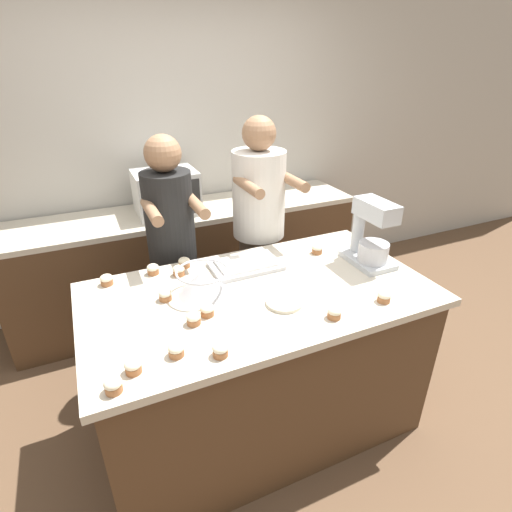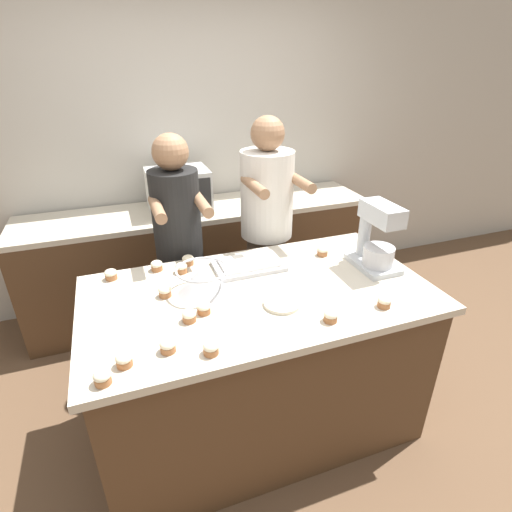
{
  "view_description": "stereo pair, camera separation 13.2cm",
  "coord_description": "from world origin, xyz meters",
  "px_view_note": "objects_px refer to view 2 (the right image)",
  "views": [
    {
      "loc": [
        -0.74,
        -1.59,
        2.01
      ],
      "look_at": [
        0.0,
        0.05,
        1.11
      ],
      "focal_mm": 28.0,
      "sensor_mm": 36.0,
      "label": 1
    },
    {
      "loc": [
        -0.61,
        -1.64,
        2.01
      ],
      "look_at": [
        0.0,
        0.05,
        1.11
      ],
      "focal_mm": 28.0,
      "sensor_mm": 36.0,
      "label": 2
    }
  ],
  "objects_px": {
    "cupcake_5": "(157,266)",
    "cupcake_12": "(384,302)",
    "cupcake_4": "(124,360)",
    "cupcake_8": "(188,260)",
    "cupcake_11": "(165,291)",
    "person_left": "(180,254)",
    "stand_mixer": "(377,240)",
    "cupcake_9": "(181,268)",
    "small_plate": "(282,303)",
    "cupcake_10": "(204,308)",
    "person_right": "(266,238)",
    "cupcake_7": "(102,377)",
    "cupcake_3": "(111,274)",
    "cupcake_6": "(189,316)",
    "cupcake_13": "(211,348)",
    "microwave_oven": "(178,190)",
    "baking_tray": "(248,265)",
    "cupcake_2": "(331,316)",
    "mixing_bowl": "(203,279)",
    "cupcake_1": "(168,346)",
    "cupcake_0": "(323,251)"
  },
  "relations": [
    {
      "from": "cupcake_4",
      "to": "cupcake_8",
      "type": "xyz_separation_m",
      "value": [
        0.4,
        0.75,
        0.0
      ]
    },
    {
      "from": "person_right",
      "to": "microwave_oven",
      "type": "height_order",
      "value": "person_right"
    },
    {
      "from": "mixing_bowl",
      "to": "cupcake_0",
      "type": "relative_size",
      "value": 4.06
    },
    {
      "from": "cupcake_0",
      "to": "cupcake_13",
      "type": "distance_m",
      "value": 1.06
    },
    {
      "from": "cupcake_5",
      "to": "cupcake_9",
      "type": "distance_m",
      "value": 0.15
    },
    {
      "from": "person_right",
      "to": "cupcake_13",
      "type": "height_order",
      "value": "person_right"
    },
    {
      "from": "person_right",
      "to": "cupcake_13",
      "type": "bearing_deg",
      "value": -121.66
    },
    {
      "from": "person_left",
      "to": "stand_mixer",
      "type": "relative_size",
      "value": 4.28
    },
    {
      "from": "cupcake_0",
      "to": "cupcake_8",
      "type": "height_order",
      "value": "same"
    },
    {
      "from": "cupcake_3",
      "to": "cupcake_11",
      "type": "xyz_separation_m",
      "value": [
        0.25,
        -0.27,
        0.0
      ]
    },
    {
      "from": "person_right",
      "to": "cupcake_3",
      "type": "relative_size",
      "value": 25.75
    },
    {
      "from": "mixing_bowl",
      "to": "cupcake_8",
      "type": "bearing_deg",
      "value": 92.61
    },
    {
      "from": "cupcake_7",
      "to": "cupcake_13",
      "type": "bearing_deg",
      "value": 3.27
    },
    {
      "from": "cupcake_12",
      "to": "cupcake_6",
      "type": "bearing_deg",
      "value": 167.14
    },
    {
      "from": "cupcake_4",
      "to": "cupcake_9",
      "type": "bearing_deg",
      "value": 62.51
    },
    {
      "from": "baking_tray",
      "to": "cupcake_5",
      "type": "relative_size",
      "value": 5.93
    },
    {
      "from": "microwave_oven",
      "to": "baking_tray",
      "type": "bearing_deg",
      "value": -80.38
    },
    {
      "from": "cupcake_5",
      "to": "cupcake_12",
      "type": "relative_size",
      "value": 1.0
    },
    {
      "from": "stand_mixer",
      "to": "cupcake_12",
      "type": "height_order",
      "value": "stand_mixer"
    },
    {
      "from": "cupcake_6",
      "to": "cupcake_10",
      "type": "bearing_deg",
      "value": 26.54
    },
    {
      "from": "stand_mixer",
      "to": "cupcake_9",
      "type": "height_order",
      "value": "stand_mixer"
    },
    {
      "from": "cupcake_12",
      "to": "cupcake_8",
      "type": "bearing_deg",
      "value": 136.67
    },
    {
      "from": "small_plate",
      "to": "cupcake_6",
      "type": "xyz_separation_m",
      "value": [
        -0.45,
        0.02,
        0.02
      ]
    },
    {
      "from": "cupcake_9",
      "to": "cupcake_13",
      "type": "height_order",
      "value": "same"
    },
    {
      "from": "cupcake_4",
      "to": "cupcake_6",
      "type": "relative_size",
      "value": 1.0
    },
    {
      "from": "cupcake_1",
      "to": "cupcake_9",
      "type": "distance_m",
      "value": 0.67
    },
    {
      "from": "small_plate",
      "to": "cupcake_8",
      "type": "height_order",
      "value": "cupcake_8"
    },
    {
      "from": "cupcake_11",
      "to": "cupcake_12",
      "type": "distance_m",
      "value": 1.08
    },
    {
      "from": "cupcake_2",
      "to": "cupcake_10",
      "type": "relative_size",
      "value": 1.0
    },
    {
      "from": "cupcake_8",
      "to": "cupcake_0",
      "type": "bearing_deg",
      "value": -11.5
    },
    {
      "from": "cupcake_3",
      "to": "cupcake_6",
      "type": "xyz_separation_m",
      "value": [
        0.32,
        -0.52,
        0.0
      ]
    },
    {
      "from": "cupcake_0",
      "to": "cupcake_8",
      "type": "bearing_deg",
      "value": 168.5
    },
    {
      "from": "person_left",
      "to": "small_plate",
      "type": "distance_m",
      "value": 0.92
    },
    {
      "from": "cupcake_13",
      "to": "cupcake_2",
      "type": "bearing_deg",
      "value": 3.03
    },
    {
      "from": "stand_mixer",
      "to": "cupcake_7",
      "type": "height_order",
      "value": "stand_mixer"
    },
    {
      "from": "cupcake_4",
      "to": "cupcake_8",
      "type": "bearing_deg",
      "value": 61.88
    },
    {
      "from": "cupcake_7",
      "to": "cupcake_8",
      "type": "relative_size",
      "value": 1.0
    },
    {
      "from": "person_right",
      "to": "cupcake_7",
      "type": "xyz_separation_m",
      "value": [
        -1.08,
        -1.1,
        0.07
      ]
    },
    {
      "from": "small_plate",
      "to": "cupcake_9",
      "type": "relative_size",
      "value": 2.72
    },
    {
      "from": "small_plate",
      "to": "cupcake_3",
      "type": "bearing_deg",
      "value": 144.52
    },
    {
      "from": "small_plate",
      "to": "cupcake_10",
      "type": "xyz_separation_m",
      "value": [
        -0.37,
        0.06,
        0.02
      ]
    },
    {
      "from": "small_plate",
      "to": "cupcake_7",
      "type": "distance_m",
      "value": 0.86
    },
    {
      "from": "cupcake_7",
      "to": "cupcake_5",
      "type": "bearing_deg",
      "value": 69.59
    },
    {
      "from": "cupcake_0",
      "to": "cupcake_1",
      "type": "height_order",
      "value": "same"
    },
    {
      "from": "person_right",
      "to": "microwave_oven",
      "type": "xyz_separation_m",
      "value": [
        -0.47,
        0.69,
        0.19
      ]
    },
    {
      "from": "cupcake_0",
      "to": "cupcake_10",
      "type": "distance_m",
      "value": 0.89
    },
    {
      "from": "cupcake_10",
      "to": "cupcake_11",
      "type": "bearing_deg",
      "value": 125.06
    },
    {
      "from": "cupcake_4",
      "to": "cupcake_11",
      "type": "relative_size",
      "value": 1.0
    },
    {
      "from": "cupcake_2",
      "to": "cupcake_10",
      "type": "bearing_deg",
      "value": 153.81
    },
    {
      "from": "mixing_bowl",
      "to": "cupcake_11",
      "type": "distance_m",
      "value": 0.2
    }
  ]
}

